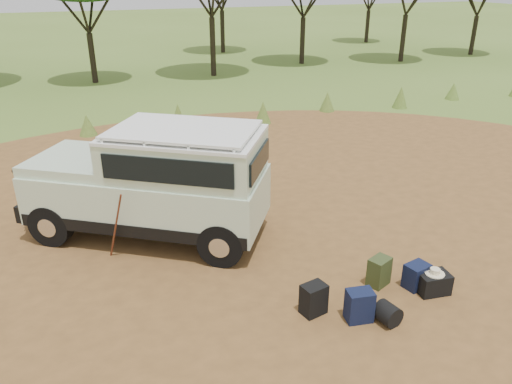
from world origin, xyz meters
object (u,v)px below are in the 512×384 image
object	(u,v)px
backpack_black	(314,299)
hard_case	(433,283)
backpack_navy	(359,306)
duffel_navy	(416,276)
safari_vehicle	(155,185)
backpack_olive	(379,272)
walking_staff	(116,226)

from	to	relation	value
backpack_black	hard_case	bearing A→B (deg)	-18.47
backpack_black	backpack_navy	xyz separation A→B (m)	(0.59, -0.41, 0.00)
backpack_black	duffel_navy	size ratio (longest dim) A/B	1.16
backpack_black	hard_case	size ratio (longest dim) A/B	1.00
safari_vehicle	hard_case	size ratio (longest dim) A/B	9.56
hard_case	backpack_navy	bearing A→B (deg)	-166.24
hard_case	duffel_navy	bearing A→B (deg)	133.96
backpack_olive	duffel_navy	xyz separation A→B (m)	(0.56, -0.30, -0.04)
safari_vehicle	backpack_olive	distance (m)	4.62
safari_vehicle	backpack_navy	size ratio (longest dim) A/B	9.43
walking_staff	backpack_olive	xyz separation A→B (m)	(4.11, -2.51, -0.45)
walking_staff	backpack_olive	size ratio (longest dim) A/B	2.84
backpack_black	backpack_olive	world-z (taller)	same
safari_vehicle	backpack_black	world-z (taller)	safari_vehicle
backpack_black	backpack_navy	world-z (taller)	backpack_navy
backpack_black	backpack_olive	bearing A→B (deg)	-0.49
backpack_navy	duffel_navy	bearing A→B (deg)	25.98
safari_vehicle	walking_staff	world-z (taller)	safari_vehicle
walking_staff	duffel_navy	xyz separation A→B (m)	(4.67, -2.81, -0.48)
safari_vehicle	duffel_navy	bearing A→B (deg)	-8.98
safari_vehicle	backpack_black	xyz separation A→B (m)	(1.78, -3.50, -0.87)
safari_vehicle	hard_case	distance (m)	5.51
walking_staff	safari_vehicle	bearing A→B (deg)	2.63
backpack_navy	hard_case	world-z (taller)	backpack_navy
backpack_navy	backpack_olive	size ratio (longest dim) A/B	1.01
backpack_black	duffel_navy	bearing A→B (deg)	-12.35
backpack_olive	safari_vehicle	bearing A→B (deg)	111.98
walking_staff	duffel_navy	bearing A→B (deg)	-66.10
safari_vehicle	duffel_navy	world-z (taller)	safari_vehicle
backpack_navy	duffel_navy	size ratio (longest dim) A/B	1.17
backpack_navy	backpack_black	bearing A→B (deg)	154.45
backpack_navy	hard_case	distance (m)	1.59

